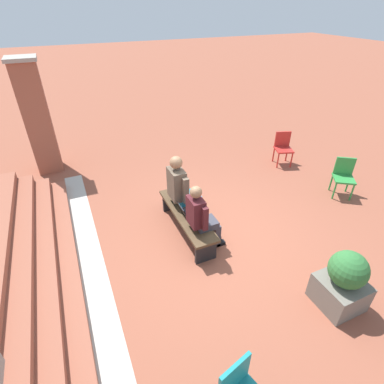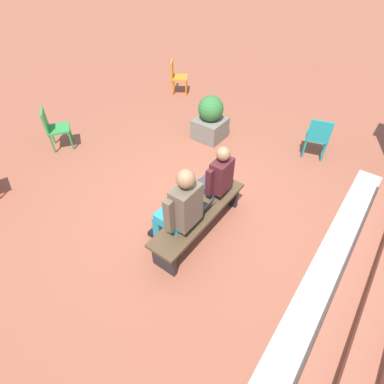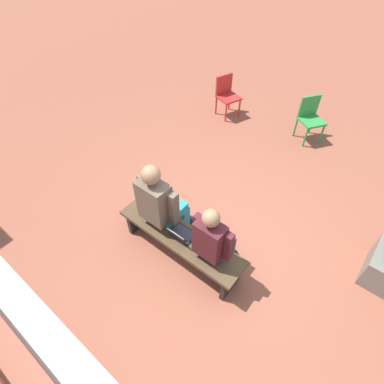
% 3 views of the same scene
% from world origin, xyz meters
% --- Properties ---
extents(ground_plane, '(60.00, 60.00, 0.00)m').
position_xyz_m(ground_plane, '(0.00, 0.00, 0.00)').
color(ground_plane, brown).
extents(concrete_strip, '(6.13, 0.40, 0.01)m').
position_xyz_m(concrete_strip, '(0.34, 2.06, 0.00)').
color(concrete_strip, '#B7B2A8').
rests_on(concrete_strip, ground).
extents(brick_steps, '(5.33, 1.20, 0.60)m').
position_xyz_m(brick_steps, '(0.34, 3.01, 0.23)').
color(brick_steps, '#93513D').
rests_on(brick_steps, ground).
extents(brick_pillar_right_of_steps, '(0.64, 0.64, 2.69)m').
position_xyz_m(brick_pillar_right_of_steps, '(4.06, 2.52, 1.36)').
color(brick_pillar_right_of_steps, '#93513D').
rests_on(brick_pillar_right_of_steps, ground).
extents(bench, '(1.80, 0.44, 0.45)m').
position_xyz_m(bench, '(0.34, 0.29, 0.35)').
color(bench, '#4C3823').
rests_on(bench, ground).
extents(person_student, '(0.51, 0.64, 1.29)m').
position_xyz_m(person_student, '(-0.13, 0.22, 0.70)').
color(person_student, '#383842').
rests_on(person_student, ground).
extents(person_adult, '(0.59, 0.75, 1.43)m').
position_xyz_m(person_adult, '(0.70, 0.22, 0.75)').
color(person_adult, teal).
rests_on(person_adult, ground).
extents(laptop, '(0.32, 0.29, 0.21)m').
position_xyz_m(laptop, '(0.32, 0.30, 0.50)').
color(laptop, black).
rests_on(laptop, bench).
extents(plastic_chair_near_bench_left, '(0.53, 0.53, 0.84)m').
position_xyz_m(plastic_chair_near_bench_left, '(1.94, -3.13, 0.48)').
color(plastic_chair_near_bench_left, red).
rests_on(plastic_chair_near_bench_left, ground).
extents(plastic_chair_near_bench_right, '(0.58, 0.58, 0.84)m').
position_xyz_m(plastic_chair_near_bench_right, '(0.19, -3.38, 0.48)').
color(plastic_chair_near_bench_right, '#2D893D').
rests_on(plastic_chair_near_bench_right, ground).
extents(planter, '(0.60, 0.60, 0.94)m').
position_xyz_m(planter, '(-1.97, -1.08, 0.44)').
color(planter, '#6B665B').
rests_on(planter, ground).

